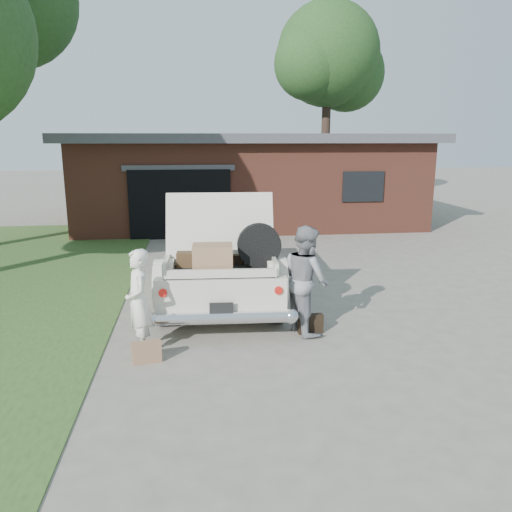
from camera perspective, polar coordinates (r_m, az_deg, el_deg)
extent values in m
plane|color=gray|center=(8.66, 0.50, -8.01)|extent=(90.00, 90.00, 0.00)
cube|color=brown|center=(19.68, -1.10, 8.48)|extent=(12.00, 7.00, 3.00)
cube|color=#4C4C51|center=(19.61, -1.12, 13.29)|extent=(12.80, 7.80, 0.30)
cube|color=black|center=(16.18, -8.65, 5.87)|extent=(3.20, 0.30, 2.20)
cube|color=#4C4C51|center=(16.01, -8.80, 9.92)|extent=(3.50, 0.12, 0.18)
cube|color=black|center=(16.99, 12.13, 7.77)|extent=(1.40, 0.08, 1.00)
cylinder|color=#38281E|center=(26.28, 7.92, 12.55)|extent=(0.44, 0.44, 5.73)
sphere|color=#2A5322|center=(26.58, 8.24, 21.86)|extent=(5.04, 5.04, 5.04)
sphere|color=#2A5322|center=(27.26, 10.33, 19.83)|extent=(3.78, 3.78, 3.78)
sphere|color=#2A5322|center=(25.66, 6.27, 21.07)|extent=(3.53, 3.53, 3.53)
cube|color=beige|center=(10.39, -4.08, -0.48)|extent=(2.34, 5.53, 0.71)
cube|color=beige|center=(10.58, -4.15, 3.22)|extent=(1.90, 2.26, 0.56)
cube|color=black|center=(11.60, -4.16, 4.00)|extent=(1.69, 0.17, 0.48)
cube|color=black|center=(9.57, -4.12, 2.02)|extent=(1.69, 0.17, 0.48)
cylinder|color=black|center=(8.76, -10.28, -5.50)|extent=(0.28, 0.73, 0.72)
cylinder|color=black|center=(8.76, 2.30, -5.28)|extent=(0.28, 0.73, 0.72)
cylinder|color=black|center=(12.30, -8.56, 0.03)|extent=(0.28, 0.73, 0.72)
cylinder|color=black|center=(12.30, 0.36, 0.18)|extent=(0.28, 0.73, 0.72)
cylinder|color=silver|center=(7.81, -3.95, -7.07)|extent=(2.23, 0.31, 0.20)
cylinder|color=#A5140F|center=(7.80, -10.58, -4.09)|extent=(0.14, 0.12, 0.13)
cylinder|color=#A5140F|center=(7.80, 2.57, -3.87)|extent=(0.14, 0.12, 0.13)
cube|color=black|center=(7.73, -3.97, -5.99)|extent=(0.37, 0.04, 0.18)
cube|color=black|center=(8.30, -4.06, -1.35)|extent=(1.74, 1.28, 0.04)
cube|color=beige|center=(8.31, -10.07, -0.73)|extent=(0.13, 1.20, 0.20)
cube|color=beige|center=(8.32, 1.93, -0.52)|extent=(0.13, 1.20, 0.20)
cube|color=beige|center=(7.70, -4.04, -2.01)|extent=(1.74, 0.15, 0.13)
cube|color=beige|center=(8.52, -4.13, 3.17)|extent=(1.85, 0.60, 1.17)
cube|color=#48341F|center=(8.46, -6.51, -0.15)|extent=(0.76, 0.51, 0.24)
cube|color=#9F7451|center=(7.97, -4.98, -0.21)|extent=(0.65, 0.44, 0.44)
cube|color=black|center=(8.50, -3.23, -0.24)|extent=(0.56, 0.39, 0.17)
cylinder|color=black|center=(8.18, 0.36, 1.23)|extent=(0.73, 0.21, 0.72)
imported|color=white|center=(7.60, -13.28, -5.13)|extent=(0.52, 0.66, 1.59)
imported|color=gray|center=(8.21, 5.73, -2.68)|extent=(0.91, 1.03, 1.79)
cube|color=#996D4E|center=(7.45, -12.38, -10.68)|extent=(0.43, 0.21, 0.32)
cube|color=black|center=(8.37, 6.25, -7.71)|extent=(0.42, 0.15, 0.32)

